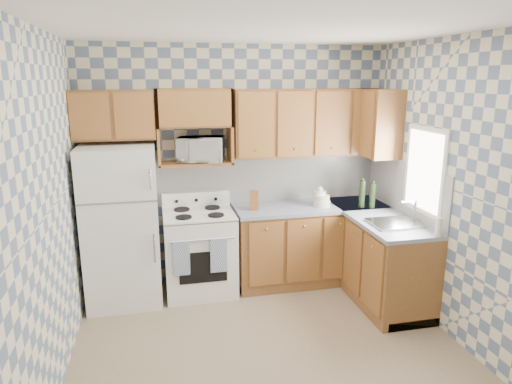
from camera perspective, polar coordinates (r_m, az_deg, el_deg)
floor at (r=4.28m, az=1.64°, el=-18.97°), size 3.40×3.40×0.00m
back_wall at (r=5.25m, az=-2.57°, el=3.22°), size 3.40×0.02×2.70m
right_wall at (r=4.45m, az=23.48°, el=0.10°), size 0.02×3.20×2.70m
backsplash_back at (r=5.35m, az=1.68°, el=1.81°), size 2.60×0.02×0.56m
backsplash_right at (r=5.13m, az=18.05°, el=0.57°), size 0.02×1.60×0.56m
refrigerator at (r=4.97m, az=-16.43°, el=-4.04°), size 0.75×0.70×1.68m
stove_body at (r=5.13m, az=-7.03°, el=-7.61°), size 0.76×0.65×0.90m
cooktop at (r=4.98m, az=-7.19°, el=-2.74°), size 0.76×0.65×0.02m
backguard at (r=5.22m, az=-7.52°, el=-0.89°), size 0.76×0.08×0.17m
dish_towel_left at (r=4.76m, az=-9.32°, el=-8.20°), size 0.17×0.02×0.37m
dish_towel_right at (r=4.79m, az=-4.70°, el=-7.90°), size 0.17×0.02×0.37m
base_cabinets_back at (r=5.42m, az=6.77°, el=-6.51°), size 1.75×0.60×0.88m
base_cabinets_right at (r=5.21m, az=14.64°, el=-7.74°), size 0.60×1.60×0.88m
countertop_back at (r=5.27m, az=6.93°, el=-1.84°), size 1.77×0.63×0.04m
countertop_right at (r=5.06m, az=14.91°, el=-2.90°), size 0.63×1.60×0.04m
upper_cabinets_back at (r=5.23m, az=6.73°, el=8.64°), size 1.75×0.33×0.74m
upper_cabinets_fridge at (r=4.94m, az=-17.39°, el=9.19°), size 0.82×0.33×0.50m
upper_cabinets_right at (r=5.34m, az=14.68°, el=8.39°), size 0.33×0.70×0.74m
microwave_shelf at (r=5.01m, az=-7.55°, el=3.59°), size 0.80×0.33×0.03m
microwave at (r=5.01m, az=-6.91°, el=5.33°), size 0.55×0.44×0.27m
sink at (r=4.77m, az=16.91°, el=-3.78°), size 0.48×0.40×0.03m
window at (r=4.79m, az=20.33°, el=2.52°), size 0.02×0.66×0.86m
bottle_0 at (r=5.25m, az=13.11°, el=-0.23°), size 0.07×0.07×0.31m
bottle_1 at (r=5.25m, az=14.34°, el=-0.42°), size 0.07×0.07×0.29m
bottle_2 at (r=5.35m, az=14.36°, el=-0.25°), size 0.07×0.07×0.26m
knife_block at (r=5.03m, az=-0.25°, el=-1.05°), size 0.11×0.11×0.21m
electric_kettle at (r=5.24m, az=7.98°, el=-0.77°), size 0.13×0.13×0.17m
food_containers at (r=5.22m, az=8.24°, el=-1.08°), size 0.19×0.19×0.13m
soap_bottle at (r=4.54m, az=21.87°, el=-4.04°), size 0.06×0.06×0.17m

